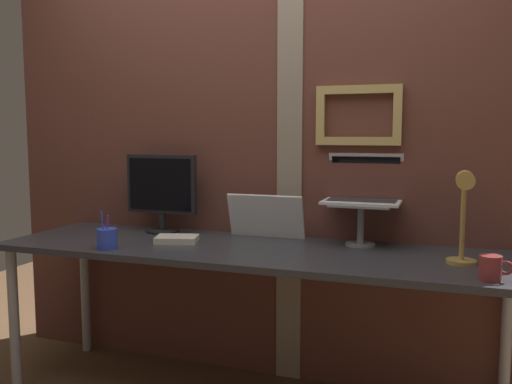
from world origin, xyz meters
TOP-DOWN VIEW (x-y plane):
  - brick_wall_back at (0.00, 0.38)m, footprint 3.03×0.16m
  - desk at (0.05, -0.02)m, footprint 2.40×0.68m
  - monitor at (-0.53, 0.20)m, footprint 0.40×0.18m
  - laptop_stand at (0.53, 0.20)m, footprint 0.28×0.22m
  - laptop at (0.53, 0.28)m, footprint 0.36×0.30m
  - whiteboard_panel at (0.05, 0.24)m, footprint 0.39×0.08m
  - desk_lamp at (0.98, -0.07)m, footprint 0.12×0.20m
  - pen_cup at (-0.56, -0.25)m, footprint 0.09×0.09m
  - coffee_mug at (1.07, -0.25)m, footprint 0.12×0.08m
  - paper_clutter_stack at (-0.32, -0.02)m, footprint 0.23×0.19m

SIDE VIEW (x-z plane):
  - desk at x=0.05m, z-range 0.32..1.08m
  - paper_clutter_stack at x=-0.32m, z-range 0.76..0.79m
  - coffee_mug at x=1.07m, z-range 0.76..0.85m
  - pen_cup at x=-0.56m, z-range 0.72..0.90m
  - whiteboard_panel at x=0.05m, z-range 0.76..0.98m
  - laptop_stand at x=0.53m, z-range 0.80..1.00m
  - monitor at x=-0.53m, z-range 0.79..1.21m
  - desk_lamp at x=0.98m, z-range 0.81..1.19m
  - laptop at x=0.53m, z-range 0.91..1.14m
  - brick_wall_back at x=0.00m, z-range 0.00..2.31m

